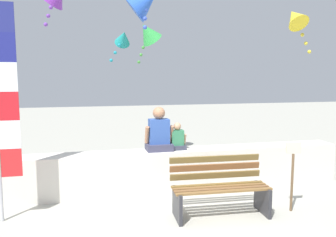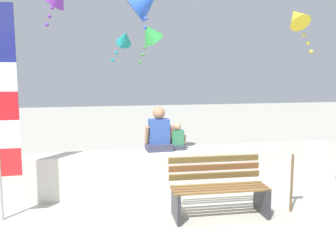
{
  "view_description": "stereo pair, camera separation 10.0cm",
  "coord_description": "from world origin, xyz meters",
  "px_view_note": "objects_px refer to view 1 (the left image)",
  "views": [
    {
      "loc": [
        -1.43,
        -4.75,
        2.15
      ],
      "look_at": [
        0.01,
        1.35,
        1.37
      ],
      "focal_mm": 36.38,
      "sensor_mm": 36.0,
      "label": 1
    },
    {
      "loc": [
        -1.34,
        -4.77,
        2.15
      ],
      "look_at": [
        0.01,
        1.35,
        1.37
      ],
      "focal_mm": 36.38,
      "sensor_mm": 36.0,
      "label": 2
    }
  ],
  "objects_px": {
    "person_adult": "(159,133)",
    "kite_yellow": "(295,18)",
    "sign_post": "(293,170)",
    "flag_banner": "(3,101)",
    "kite_teal": "(123,38)",
    "kite_green": "(148,33)",
    "kite_blue": "(145,2)",
    "person_child": "(177,139)",
    "park_bench": "(219,189)"
  },
  "relations": [
    {
      "from": "kite_blue",
      "to": "kite_teal",
      "type": "relative_size",
      "value": 1.18
    },
    {
      "from": "park_bench",
      "to": "person_adult",
      "type": "height_order",
      "value": "person_adult"
    },
    {
      "from": "sign_post",
      "to": "flag_banner",
      "type": "bearing_deg",
      "value": 171.47
    },
    {
      "from": "person_child",
      "to": "flag_banner",
      "type": "height_order",
      "value": "flag_banner"
    },
    {
      "from": "person_adult",
      "to": "kite_yellow",
      "type": "bearing_deg",
      "value": 10.11
    },
    {
      "from": "kite_yellow",
      "to": "park_bench",
      "type": "bearing_deg",
      "value": -142.21
    },
    {
      "from": "person_child",
      "to": "kite_blue",
      "type": "height_order",
      "value": "kite_blue"
    },
    {
      "from": "kite_green",
      "to": "sign_post",
      "type": "relative_size",
      "value": 0.99
    },
    {
      "from": "kite_blue",
      "to": "kite_green",
      "type": "xyz_separation_m",
      "value": [
        0.35,
        1.72,
        -0.38
      ]
    },
    {
      "from": "person_adult",
      "to": "flag_banner",
      "type": "xyz_separation_m",
      "value": [
        -2.47,
        -0.84,
        0.71
      ]
    },
    {
      "from": "kite_blue",
      "to": "kite_green",
      "type": "relative_size",
      "value": 0.89
    },
    {
      "from": "park_bench",
      "to": "kite_green",
      "type": "height_order",
      "value": "kite_green"
    },
    {
      "from": "park_bench",
      "to": "person_child",
      "type": "height_order",
      "value": "person_child"
    },
    {
      "from": "flag_banner",
      "to": "kite_yellow",
      "type": "height_order",
      "value": "kite_yellow"
    },
    {
      "from": "kite_yellow",
      "to": "kite_teal",
      "type": "xyz_separation_m",
      "value": [
        -3.54,
        1.61,
        -0.34
      ]
    },
    {
      "from": "kite_green",
      "to": "person_child",
      "type": "bearing_deg",
      "value": -87.17
    },
    {
      "from": "park_bench",
      "to": "person_adult",
      "type": "distance_m",
      "value": 1.65
    },
    {
      "from": "kite_yellow",
      "to": "kite_green",
      "type": "relative_size",
      "value": 0.95
    },
    {
      "from": "sign_post",
      "to": "kite_yellow",
      "type": "bearing_deg",
      "value": 58.09
    },
    {
      "from": "park_bench",
      "to": "kite_teal",
      "type": "xyz_separation_m",
      "value": [
        -1.1,
        3.51,
        2.64
      ]
    },
    {
      "from": "person_child",
      "to": "kite_green",
      "type": "bearing_deg",
      "value": 92.83
    },
    {
      "from": "kite_blue",
      "to": "sign_post",
      "type": "bearing_deg",
      "value": -48.41
    },
    {
      "from": "park_bench",
      "to": "kite_yellow",
      "type": "height_order",
      "value": "kite_yellow"
    },
    {
      "from": "sign_post",
      "to": "park_bench",
      "type": "bearing_deg",
      "value": 172.95
    },
    {
      "from": "flag_banner",
      "to": "kite_yellow",
      "type": "xyz_separation_m",
      "value": [
        5.6,
        1.39,
        1.6
      ]
    },
    {
      "from": "kite_yellow",
      "to": "kite_green",
      "type": "xyz_separation_m",
      "value": [
        -2.89,
        1.9,
        -0.16
      ]
    },
    {
      "from": "flag_banner",
      "to": "person_child",
      "type": "bearing_deg",
      "value": 16.51
    },
    {
      "from": "sign_post",
      "to": "person_child",
      "type": "bearing_deg",
      "value": 135.29
    },
    {
      "from": "kite_blue",
      "to": "kite_yellow",
      "type": "relative_size",
      "value": 0.93
    },
    {
      "from": "person_child",
      "to": "person_adult",
      "type": "bearing_deg",
      "value": -179.94
    },
    {
      "from": "flag_banner",
      "to": "person_adult",
      "type": "bearing_deg",
      "value": 18.71
    },
    {
      "from": "person_adult",
      "to": "kite_blue",
      "type": "bearing_deg",
      "value": 98.84
    },
    {
      "from": "flag_banner",
      "to": "kite_green",
      "type": "xyz_separation_m",
      "value": [
        2.7,
        3.29,
        1.44
      ]
    },
    {
      "from": "person_adult",
      "to": "kite_green",
      "type": "xyz_separation_m",
      "value": [
        0.23,
        2.46,
        2.14
      ]
    },
    {
      "from": "park_bench",
      "to": "kite_blue",
      "type": "height_order",
      "value": "kite_blue"
    },
    {
      "from": "kite_teal",
      "to": "kite_green",
      "type": "bearing_deg",
      "value": 24.14
    },
    {
      "from": "kite_blue",
      "to": "sign_post",
      "type": "xyz_separation_m",
      "value": [
        1.97,
        -2.22,
        -2.94
      ]
    },
    {
      "from": "park_bench",
      "to": "flag_banner",
      "type": "height_order",
      "value": "flag_banner"
    },
    {
      "from": "person_child",
      "to": "kite_teal",
      "type": "bearing_deg",
      "value": 109.6
    },
    {
      "from": "kite_blue",
      "to": "kite_yellow",
      "type": "height_order",
      "value": "kite_blue"
    },
    {
      "from": "kite_yellow",
      "to": "person_adult",
      "type": "bearing_deg",
      "value": -169.89
    },
    {
      "from": "kite_blue",
      "to": "kite_green",
      "type": "bearing_deg",
      "value": 78.66
    },
    {
      "from": "person_adult",
      "to": "kite_yellow",
      "type": "relative_size",
      "value": 0.77
    },
    {
      "from": "person_adult",
      "to": "sign_post",
      "type": "xyz_separation_m",
      "value": [
        1.85,
        -1.49,
        -0.41
      ]
    },
    {
      "from": "person_child",
      "to": "kite_blue",
      "type": "xyz_separation_m",
      "value": [
        -0.47,
        0.73,
        2.64
      ]
    },
    {
      "from": "flag_banner",
      "to": "kite_teal",
      "type": "bearing_deg",
      "value": 55.64
    },
    {
      "from": "kite_blue",
      "to": "park_bench",
      "type": "bearing_deg",
      "value": -69.05
    },
    {
      "from": "person_child",
      "to": "kite_green",
      "type": "height_order",
      "value": "kite_green"
    },
    {
      "from": "person_adult",
      "to": "sign_post",
      "type": "distance_m",
      "value": 2.41
    },
    {
      "from": "person_adult",
      "to": "kite_yellow",
      "type": "height_order",
      "value": "kite_yellow"
    }
  ]
}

